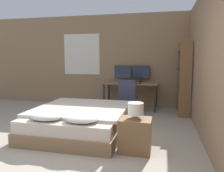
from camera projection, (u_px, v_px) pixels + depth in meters
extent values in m
plane|color=#9E9384|center=(56.00, 165.00, 2.94)|extent=(20.00, 20.00, 0.00)
cube|color=#8E7051|center=(117.00, 61.00, 6.53)|extent=(12.00, 0.06, 2.70)
cube|color=silver|center=(82.00, 54.00, 6.71)|extent=(1.14, 0.01, 1.23)
cube|color=#A3B2CC|center=(82.00, 54.00, 6.72)|extent=(1.06, 0.01, 1.15)
cube|color=#8E7051|center=(206.00, 63.00, 3.75)|extent=(0.06, 12.00, 2.70)
cube|color=#846647|center=(81.00, 126.00, 4.22)|extent=(1.69, 1.95, 0.22)
cube|color=beige|center=(80.00, 116.00, 4.20)|extent=(1.63, 1.89, 0.20)
cube|color=beige|center=(82.00, 108.00, 4.29)|extent=(1.73, 1.64, 0.05)
ellipsoid|color=silver|center=(46.00, 116.00, 3.55)|extent=(0.55, 0.38, 0.13)
ellipsoid|color=silver|center=(81.00, 118.00, 3.41)|extent=(0.55, 0.38, 0.13)
cube|color=brown|center=(135.00, 135.00, 3.32)|extent=(0.48, 0.38, 0.52)
cylinder|color=gray|center=(135.00, 118.00, 3.29)|extent=(0.13, 0.13, 0.01)
cylinder|color=gray|center=(135.00, 116.00, 3.28)|extent=(0.02, 0.02, 0.05)
cylinder|color=silver|center=(136.00, 109.00, 3.27)|extent=(0.24, 0.24, 0.18)
cube|color=#846042|center=(131.00, 83.00, 6.10)|extent=(1.50, 0.67, 0.03)
cylinder|color=#2D2D33|center=(104.00, 97.00, 6.03)|extent=(0.05, 0.05, 0.71)
cylinder|color=#2D2D33|center=(155.00, 99.00, 5.71)|extent=(0.05, 0.05, 0.71)
cylinder|color=#2D2D33|center=(109.00, 94.00, 6.58)|extent=(0.05, 0.05, 0.71)
cylinder|color=#2D2D33|center=(156.00, 96.00, 6.27)|extent=(0.05, 0.05, 0.71)
cylinder|color=black|center=(123.00, 81.00, 6.39)|extent=(0.16, 0.16, 0.01)
cylinder|color=black|center=(123.00, 80.00, 6.38)|extent=(0.03, 0.03, 0.09)
cube|color=black|center=(123.00, 72.00, 6.35)|extent=(0.49, 0.03, 0.36)
cube|color=#232D42|center=(123.00, 72.00, 6.34)|extent=(0.46, 0.00, 0.33)
cylinder|color=black|center=(141.00, 82.00, 6.27)|extent=(0.16, 0.16, 0.01)
cylinder|color=black|center=(141.00, 80.00, 6.26)|extent=(0.03, 0.03, 0.09)
cube|color=black|center=(141.00, 72.00, 6.23)|extent=(0.49, 0.03, 0.36)
cube|color=#232D42|center=(141.00, 72.00, 6.22)|extent=(0.46, 0.00, 0.33)
cube|color=black|center=(129.00, 83.00, 5.88)|extent=(0.39, 0.13, 0.02)
ellipsoid|color=black|center=(140.00, 83.00, 5.81)|extent=(0.07, 0.05, 0.04)
cylinder|color=black|center=(128.00, 114.00, 5.54)|extent=(0.52, 0.52, 0.04)
cylinder|color=gray|center=(128.00, 106.00, 5.51)|extent=(0.05, 0.05, 0.36)
cube|color=#33384C|center=(128.00, 98.00, 5.49)|extent=(0.45, 0.45, 0.07)
cube|color=#33384C|center=(127.00, 89.00, 5.26)|extent=(0.41, 0.05, 0.44)
cube|color=brown|center=(186.00, 80.00, 5.12)|extent=(0.28, 0.02, 1.83)
cube|color=brown|center=(182.00, 77.00, 6.00)|extent=(0.28, 0.02, 1.83)
cube|color=brown|center=(183.00, 89.00, 5.60)|extent=(0.28, 0.90, 0.02)
cube|color=brown|center=(184.00, 70.00, 5.53)|extent=(0.28, 0.90, 0.02)
cube|color=brown|center=(185.00, 51.00, 5.47)|extent=(0.28, 0.90, 0.02)
cube|color=teal|center=(185.00, 86.00, 5.17)|extent=(0.23, 0.03, 0.21)
cube|color=#28282D|center=(185.00, 86.00, 5.22)|extent=(0.23, 0.04, 0.21)
cube|color=teal|center=(185.00, 85.00, 5.26)|extent=(0.23, 0.03, 0.26)
cube|color=#337042|center=(185.00, 86.00, 5.30)|extent=(0.23, 0.04, 0.22)
cube|color=#7A387F|center=(184.00, 86.00, 5.35)|extent=(0.23, 0.03, 0.20)
cube|color=#2D4784|center=(184.00, 85.00, 5.39)|extent=(0.23, 0.03, 0.25)
cube|color=#BCB29E|center=(186.00, 65.00, 5.10)|extent=(0.23, 0.03, 0.25)
cube|color=teal|center=(186.00, 66.00, 5.14)|extent=(0.23, 0.02, 0.21)
cube|color=#B2332D|center=(186.00, 65.00, 5.17)|extent=(0.23, 0.02, 0.26)
cube|color=#BCB29E|center=(186.00, 65.00, 5.20)|extent=(0.23, 0.03, 0.22)
cube|color=orange|center=(185.00, 64.00, 5.25)|extent=(0.23, 0.04, 0.27)
cube|color=#BCB29E|center=(185.00, 65.00, 5.29)|extent=(0.23, 0.02, 0.22)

